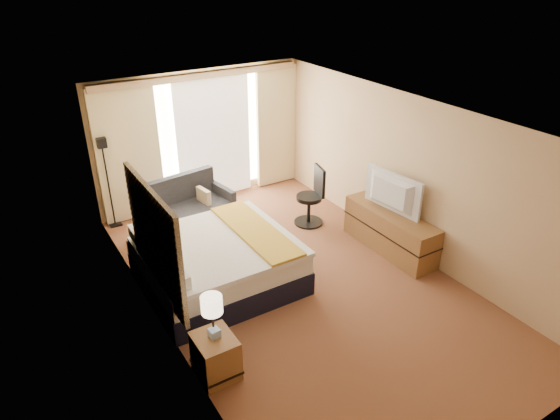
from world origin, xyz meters
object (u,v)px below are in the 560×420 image
nightstand_left (216,356)px  loveseat (190,211)px  floor_lamp (105,165)px  lamp_left (212,305)px  media_dresser (390,231)px  desk_chair (312,199)px  bed (218,263)px  television (388,193)px  lamp_right (142,215)px  nightstand_right (147,258)px

nightstand_left → loveseat: bearing=72.1°
floor_lamp → lamp_left: bearing=-89.2°
media_dresser → desk_chair: (-0.57, 1.47, 0.14)m
bed → floor_lamp: 2.94m
lamp_left → media_dresser: bearing=14.9°
loveseat → television: 3.56m
nightstand_left → bed: 1.84m
loveseat → lamp_right: size_ratio=2.87×
floor_lamp → lamp_right: (0.06, -1.77, -0.22)m
nightstand_left → floor_lamp: 4.45m
media_dresser → lamp_right: size_ratio=3.24×
bed → desk_chair: size_ratio=1.96×
nightstand_left → floor_lamp: bearing=90.4°
nightstand_right → media_dresser: (3.70, -1.45, 0.07)m
floor_lamp → bed: bearing=-72.8°
nightstand_right → bed: size_ratio=0.25×
nightstand_left → nightstand_right: (0.00, 2.50, 0.00)m
nightstand_left → loveseat: loveseat is taller
nightstand_left → lamp_right: (0.03, 2.58, 0.71)m
bed → lamp_left: bearing=-116.3°
loveseat → lamp_right: (-1.13, -1.00, 0.67)m
media_dresser → loveseat: bearing=135.2°
media_dresser → floor_lamp: (-3.73, 3.30, 0.85)m
television → lamp_right: bearing=62.5°
nightstand_right → lamp_left: 2.52m
nightstand_left → bed: bed is taller
nightstand_right → floor_lamp: 2.07m
media_dresser → bed: (-2.89, 0.60, 0.03)m
bed → floor_lamp: size_ratio=1.27×
floor_lamp → lamp_left: (0.06, -4.28, -0.24)m
floor_lamp → media_dresser: bearing=-41.5°
nightstand_right → loveseat: bearing=43.1°
nightstand_left → desk_chair: (3.13, 2.52, 0.22)m
floor_lamp → desk_chair: size_ratio=1.54×
media_dresser → lamp_right: bearing=157.4°
nightstand_right → nightstand_left: bearing=-90.0°
floor_lamp → lamp_left: 4.28m
television → desk_chair: bearing=14.9°
media_dresser → floor_lamp: bearing=138.5°
lamp_left → lamp_right: (-0.00, 2.51, 0.02)m
television → nightstand_left: bearing=101.5°
loveseat → desk_chair: 2.25m
nightstand_right → lamp_left: lamp_left is taller
desk_chair → lamp_left: 3.97m
nightstand_right → television: size_ratio=0.48×
bed → television: size_ratio=1.90×
nightstand_right → media_dresser: 3.97m
bed → lamp_right: lamp_right is taller
bed → television: 2.96m
nightstand_left → lamp_left: lamp_left is taller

